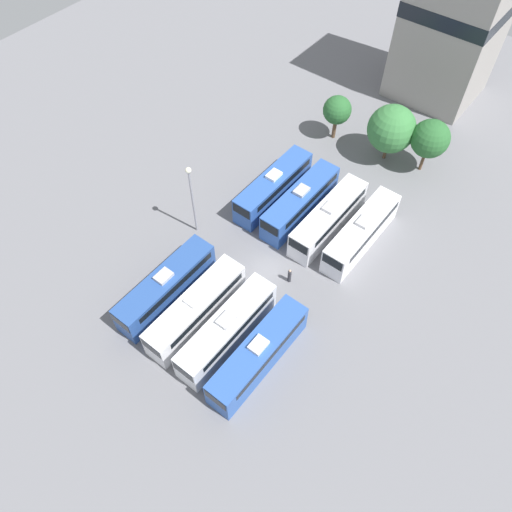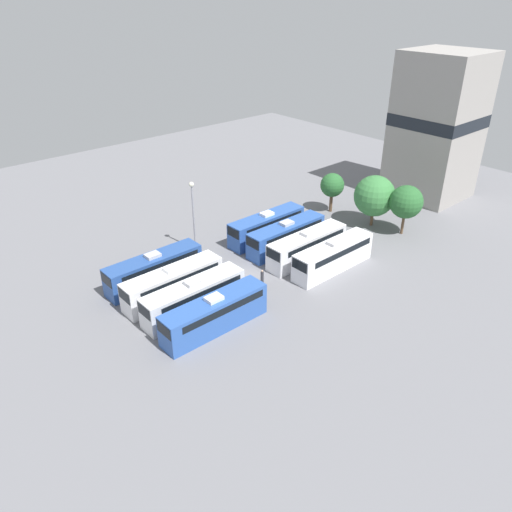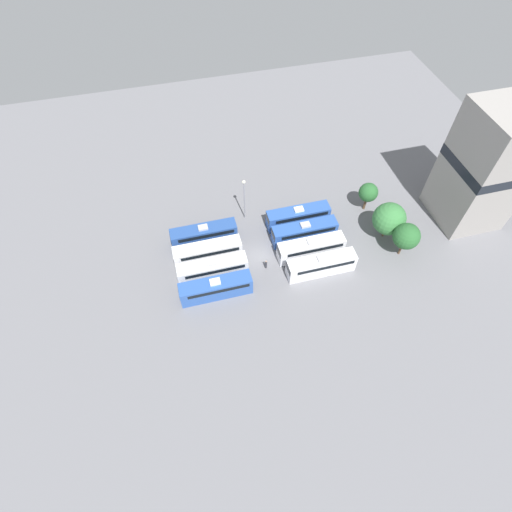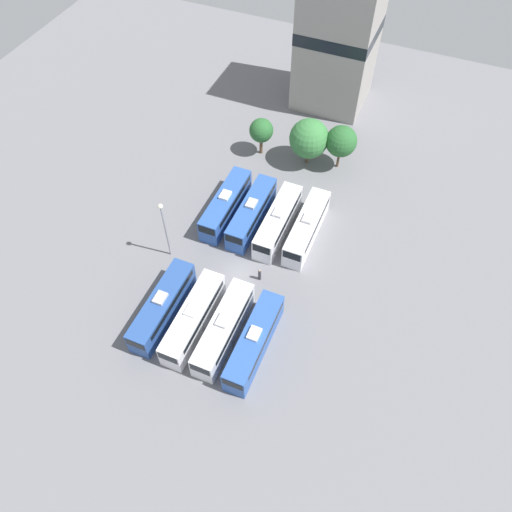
{
  "view_description": "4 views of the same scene",
  "coord_description": "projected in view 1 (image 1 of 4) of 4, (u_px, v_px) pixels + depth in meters",
  "views": [
    {
      "loc": [
        17.03,
        -23.47,
        41.09
      ],
      "look_at": [
        -0.96,
        -0.62,
        2.13
      ],
      "focal_mm": 35.0,
      "sensor_mm": 36.0,
      "label": 1
    },
    {
      "loc": [
        37.37,
        -31.28,
        29.35
      ],
      "look_at": [
        0.25,
        1.35,
        2.24
      ],
      "focal_mm": 35.0,
      "sensor_mm": 36.0,
      "label": 2
    },
    {
      "loc": [
        38.79,
        -10.72,
        53.67
      ],
      "look_at": [
        1.04,
        -1.04,
        1.65
      ],
      "focal_mm": 28.0,
      "sensor_mm": 36.0,
      "label": 3
    },
    {
      "loc": [
        15.24,
        -31.28,
        49.17
      ],
      "look_at": [
        1.39,
        1.88,
        1.96
      ],
      "focal_mm": 35.0,
      "sensor_mm": 36.0,
      "label": 4
    }
  ],
  "objects": [
    {
      "name": "bus_2",
      "position": [
        227.0,
        329.0,
        44.18
      ],
      "size": [
        2.56,
        11.17,
        3.66
      ],
      "color": "silver",
      "rests_on": "ground_plane"
    },
    {
      "name": "depot_building",
      "position": [
        457.0,
        14.0,
        59.56
      ],
      "size": [
        10.77,
        10.41,
        21.24
      ],
      "color": "gray",
      "rests_on": "ground_plane"
    },
    {
      "name": "bus_0",
      "position": [
        166.0,
        286.0,
        46.9
      ],
      "size": [
        2.56,
        11.17,
        3.66
      ],
      "color": "#284C93",
      "rests_on": "ground_plane"
    },
    {
      "name": "bus_1",
      "position": [
        196.0,
        308.0,
        45.44
      ],
      "size": [
        2.56,
        11.17,
        3.66
      ],
      "color": "silver",
      "rests_on": "ground_plane"
    },
    {
      "name": "tree_0",
      "position": [
        337.0,
        110.0,
        59.22
      ],
      "size": [
        3.41,
        3.41,
        5.75
      ],
      "color": "brown",
      "rests_on": "ground_plane"
    },
    {
      "name": "tree_2",
      "position": [
        430.0,
        139.0,
        55.34
      ],
      "size": [
        4.34,
        4.34,
        6.72
      ],
      "color": "brown",
      "rests_on": "ground_plane"
    },
    {
      "name": "worker_person",
      "position": [
        290.0,
        276.0,
        48.76
      ],
      "size": [
        0.36,
        0.36,
        1.83
      ],
      "color": "#333338",
      "rests_on": "ground_plane"
    },
    {
      "name": "ground_plane",
      "position": [
        267.0,
        269.0,
        50.26
      ],
      "size": [
        115.74,
        115.74,
        0.0
      ],
      "primitive_type": "plane",
      "color": "slate"
    },
    {
      "name": "bus_3",
      "position": [
        259.0,
        354.0,
        42.75
      ],
      "size": [
        2.56,
        11.17,
        3.66
      ],
      "color": "#2D56A8",
      "rests_on": "ground_plane"
    },
    {
      "name": "bus_5",
      "position": [
        301.0,
        201.0,
        53.38
      ],
      "size": [
        2.56,
        11.17,
        3.66
      ],
      "color": "#2D56A8",
      "rests_on": "ground_plane"
    },
    {
      "name": "bus_7",
      "position": [
        361.0,
        232.0,
        50.85
      ],
      "size": [
        2.56,
        11.17,
        3.66
      ],
      "color": "white",
      "rests_on": "ground_plane"
    },
    {
      "name": "bus_6",
      "position": [
        329.0,
        218.0,
        51.99
      ],
      "size": [
        2.56,
        11.17,
        3.66
      ],
      "color": "white",
      "rests_on": "ground_plane"
    },
    {
      "name": "bus_4",
      "position": [
        274.0,
        186.0,
        54.76
      ],
      "size": [
        2.56,
        11.17,
        3.66
      ],
      "color": "#2D56A8",
      "rests_on": "ground_plane"
    },
    {
      "name": "light_pole",
      "position": [
        191.0,
        191.0,
        48.62
      ],
      "size": [
        0.6,
        0.6,
        8.94
      ],
      "color": "gray",
      "rests_on": "ground_plane"
    },
    {
      "name": "tree_1",
      "position": [
        391.0,
        129.0,
        56.73
      ],
      "size": [
        5.52,
        5.52,
        7.06
      ],
      "color": "brown",
      "rests_on": "ground_plane"
    }
  ]
}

